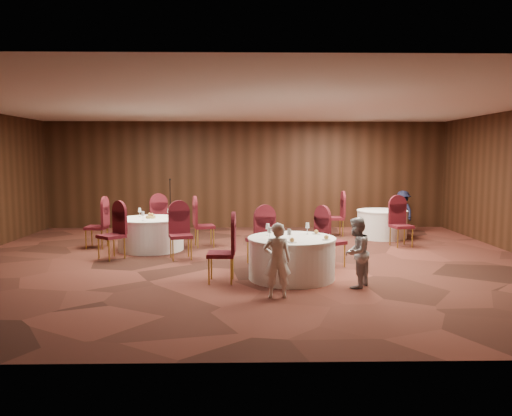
{
  "coord_description": "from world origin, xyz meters",
  "views": [
    {
      "loc": [
        -0.0,
        -10.08,
        2.18
      ],
      "look_at": [
        0.2,
        0.2,
        1.1
      ],
      "focal_mm": 35.0,
      "sensor_mm": 36.0,
      "label": 1
    }
  ],
  "objects_px": {
    "table_left": "(151,234)",
    "woman_b": "(356,253)",
    "table_main": "(292,258)",
    "table_right": "(382,224)",
    "man_c": "(403,212)",
    "woman_a": "(277,260)",
    "mic_stand": "(171,218)"
  },
  "relations": [
    {
      "from": "table_left",
      "to": "woman_b",
      "type": "xyz_separation_m",
      "value": [
        4.03,
        -3.4,
        0.21
      ]
    },
    {
      "from": "table_main",
      "to": "table_right",
      "type": "distance_m",
      "value": 5.19
    },
    {
      "from": "table_right",
      "to": "man_c",
      "type": "height_order",
      "value": "man_c"
    },
    {
      "from": "man_c",
      "to": "table_main",
      "type": "bearing_deg",
      "value": -53.43
    },
    {
      "from": "table_right",
      "to": "woman_a",
      "type": "distance_m",
      "value": 6.41
    },
    {
      "from": "woman_a",
      "to": "table_main",
      "type": "bearing_deg",
      "value": -107.33
    },
    {
      "from": "table_main",
      "to": "mic_stand",
      "type": "distance_m",
      "value": 5.87
    },
    {
      "from": "table_main",
      "to": "man_c",
      "type": "xyz_separation_m",
      "value": [
        3.65,
        5.3,
        0.22
      ]
    },
    {
      "from": "woman_b",
      "to": "man_c",
      "type": "height_order",
      "value": "man_c"
    },
    {
      "from": "table_main",
      "to": "woman_a",
      "type": "height_order",
      "value": "woman_a"
    },
    {
      "from": "woman_a",
      "to": "woman_b",
      "type": "height_order",
      "value": "woman_b"
    },
    {
      "from": "table_left",
      "to": "man_c",
      "type": "xyz_separation_m",
      "value": [
        6.67,
        2.52,
        0.22
      ]
    },
    {
      "from": "table_right",
      "to": "woman_a",
      "type": "xyz_separation_m",
      "value": [
        -3.14,
        -5.58,
        0.21
      ]
    },
    {
      "from": "table_main",
      "to": "woman_b",
      "type": "xyz_separation_m",
      "value": [
        1.01,
        -0.62,
        0.21
      ]
    },
    {
      "from": "woman_a",
      "to": "man_c",
      "type": "xyz_separation_m",
      "value": [
        3.99,
        6.51,
        0.01
      ]
    },
    {
      "from": "mic_stand",
      "to": "woman_b",
      "type": "relative_size",
      "value": 1.32
    },
    {
      "from": "mic_stand",
      "to": "woman_a",
      "type": "height_order",
      "value": "mic_stand"
    },
    {
      "from": "table_left",
      "to": "table_right",
      "type": "xyz_separation_m",
      "value": [
        5.83,
        1.59,
        -0.0
      ]
    },
    {
      "from": "table_left",
      "to": "table_right",
      "type": "distance_m",
      "value": 6.04
    },
    {
      "from": "table_main",
      "to": "woman_b",
      "type": "distance_m",
      "value": 1.21
    },
    {
      "from": "woman_b",
      "to": "table_left",
      "type": "bearing_deg",
      "value": -96.64
    },
    {
      "from": "mic_stand",
      "to": "man_c",
      "type": "relative_size",
      "value": 1.3
    },
    {
      "from": "table_left",
      "to": "woman_a",
      "type": "relative_size",
      "value": 1.31
    },
    {
      "from": "table_right",
      "to": "table_left",
      "type": "bearing_deg",
      "value": -164.73
    },
    {
      "from": "man_c",
      "to": "mic_stand",
      "type": "bearing_deg",
      "value": -107.08
    },
    {
      "from": "woman_a",
      "to": "woman_b",
      "type": "relative_size",
      "value": 1.0
    },
    {
      "from": "mic_stand",
      "to": "woman_a",
      "type": "distance_m",
      "value": 6.81
    },
    {
      "from": "table_left",
      "to": "mic_stand",
      "type": "height_order",
      "value": "mic_stand"
    },
    {
      "from": "table_right",
      "to": "man_c",
      "type": "bearing_deg",
      "value": 47.82
    },
    {
      "from": "woman_b",
      "to": "man_c",
      "type": "distance_m",
      "value": 6.49
    },
    {
      "from": "man_c",
      "to": "woman_a",
      "type": "bearing_deg",
      "value": -50.36
    },
    {
      "from": "table_left",
      "to": "table_right",
      "type": "relative_size",
      "value": 1.15
    }
  ]
}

